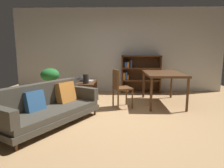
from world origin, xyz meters
The scene contains 10 objects.
ground_plane centered at (0.00, 0.00, 0.00)m, with size 8.16×8.16×0.00m, color tan.
back_wall_panel centered at (0.00, 2.70, 1.35)m, with size 6.80×0.10×2.70m, color silver.
fabric_couch centered at (-1.30, -0.41, 0.34)m, with size 1.64×2.08×0.74m.
media_console centered at (-0.85, 1.38, 0.25)m, with size 0.44×1.07×0.51m.
open_laptop centered at (-0.89, 1.50, 0.54)m, with size 0.44×0.33×0.08m.
desk_speaker centered at (-0.82, 1.08, 0.64)m, with size 0.15×0.15×0.24m.
potted_floor_plant centered at (-1.75, 1.09, 0.59)m, with size 0.47×0.48×0.90m.
dining_table centered at (1.13, 1.09, 0.72)m, with size 0.90×1.44×0.80m.
dining_chair_near centered at (0.04, 0.69, 0.52)m, with size 0.50×0.51×0.91m.
bookshelf centered at (0.65, 2.51, 0.60)m, with size 1.25×0.35×1.20m.
Camera 1 is at (-0.01, -3.83, 1.33)m, focal length 31.39 mm.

